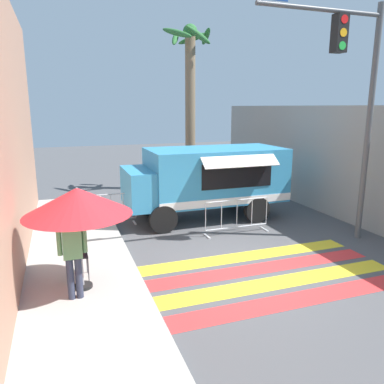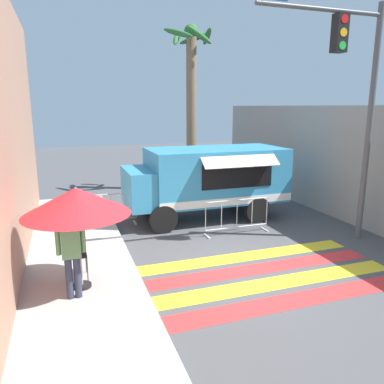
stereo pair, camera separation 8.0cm
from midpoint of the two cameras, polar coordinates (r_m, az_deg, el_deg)
The scene contains 12 objects.
ground_plane at distance 8.93m, azimuth 7.92°, elevation -11.61°, with size 60.00×60.00×0.00m, color #4C4C4F.
sidewalk_left at distance 8.07m, azimuth -23.77°, elevation -14.83°, with size 4.40×16.00×0.16m.
concrete_wall_right at distance 13.52m, azimuth 20.87°, elevation 4.29°, with size 0.20×16.00×3.72m.
crosswalk_painted at distance 8.57m, azimuth 9.32°, elevation -12.71°, with size 6.40×2.84×0.01m.
food_truck at distance 12.37m, azimuth 1.66°, elevation 2.27°, with size 5.24×2.67×2.35m.
traffic_signal_pole at distance 10.82m, azimuth 23.08°, elevation 14.94°, with size 3.73×0.29×6.30m.
patio_umbrella at distance 7.41m, azimuth -17.34°, elevation -1.42°, with size 2.05×2.05×2.04m.
folding_chair at distance 8.29m, azimuth -17.55°, elevation -8.31°, with size 0.45×0.45×1.00m.
vendor_person at distance 7.27m, azimuth -18.04°, elevation -8.25°, with size 0.53×0.23×1.72m.
barricade_front at distance 11.14m, azimuth 6.64°, elevation -3.74°, with size 2.01×0.44×1.04m.
barricade_side at distance 12.05m, azimuth -12.43°, elevation -2.75°, with size 1.59×0.44×1.04m.
palm_tree at distance 16.62m, azimuth -0.43°, elevation 15.27°, with size 2.18×2.18×7.03m.
Camera 1 is at (-3.87, -7.16, 3.68)m, focal length 35.00 mm.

